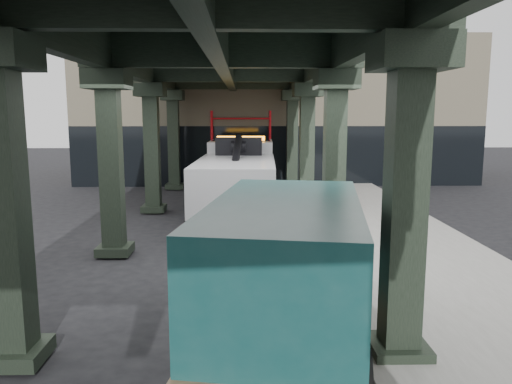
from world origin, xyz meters
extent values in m
plane|color=black|center=(0.00, 0.00, 0.00)|extent=(90.00, 90.00, 0.00)
cube|color=gray|center=(4.50, 2.00, 0.07)|extent=(5.00, 40.00, 0.15)
cube|color=silver|center=(1.70, 2.00, 0.01)|extent=(0.12, 38.00, 0.01)
cube|color=black|center=(2.60, -4.00, 2.50)|extent=(0.55, 0.55, 5.00)
cube|color=black|center=(2.60, -4.00, 4.75)|extent=(1.10, 1.10, 0.50)
cube|color=black|center=(2.60, -4.00, 0.18)|extent=(0.90, 0.90, 0.24)
cube|color=black|center=(2.60, 2.00, 2.50)|extent=(0.55, 0.55, 5.00)
cube|color=black|center=(2.60, 2.00, 4.75)|extent=(1.10, 1.10, 0.50)
cube|color=black|center=(2.60, 2.00, 0.18)|extent=(0.90, 0.90, 0.24)
cube|color=black|center=(2.60, 8.00, 2.50)|extent=(0.55, 0.55, 5.00)
cube|color=black|center=(2.60, 8.00, 4.75)|extent=(1.10, 1.10, 0.50)
cube|color=black|center=(2.60, 8.00, 0.18)|extent=(0.90, 0.90, 0.24)
cube|color=black|center=(2.60, 14.00, 2.50)|extent=(0.55, 0.55, 5.00)
cube|color=black|center=(2.60, 14.00, 4.75)|extent=(1.10, 1.10, 0.50)
cube|color=black|center=(2.60, 14.00, 0.18)|extent=(0.90, 0.90, 0.24)
cube|color=black|center=(-3.40, -4.00, 2.50)|extent=(0.55, 0.55, 5.00)
cube|color=black|center=(-3.40, -4.00, 0.18)|extent=(0.90, 0.90, 0.24)
cube|color=black|center=(-3.40, 2.00, 2.50)|extent=(0.55, 0.55, 5.00)
cube|color=black|center=(-3.40, 2.00, 4.75)|extent=(1.10, 1.10, 0.50)
cube|color=black|center=(-3.40, 2.00, 0.18)|extent=(0.90, 0.90, 0.24)
cube|color=black|center=(-3.40, 8.00, 2.50)|extent=(0.55, 0.55, 5.00)
cube|color=black|center=(-3.40, 8.00, 4.75)|extent=(1.10, 1.10, 0.50)
cube|color=black|center=(-3.40, 8.00, 0.18)|extent=(0.90, 0.90, 0.24)
cube|color=black|center=(-3.40, 14.00, 2.50)|extent=(0.55, 0.55, 5.00)
cube|color=black|center=(-3.40, 14.00, 4.75)|extent=(1.10, 1.10, 0.50)
cube|color=black|center=(-3.40, 14.00, 0.18)|extent=(0.90, 0.90, 0.24)
cube|color=black|center=(2.60, 2.00, 5.55)|extent=(0.35, 32.00, 1.10)
cube|color=black|center=(-3.40, 2.00, 5.55)|extent=(0.35, 32.00, 1.10)
cube|color=black|center=(-0.40, 2.00, 5.55)|extent=(0.35, 32.00, 1.10)
cube|color=black|center=(-0.40, 2.00, 6.25)|extent=(7.40, 32.00, 0.30)
cube|color=#C6B793|center=(2.00, 20.00, 4.00)|extent=(22.00, 10.00, 8.00)
cylinder|color=red|center=(-1.50, 14.90, 2.00)|extent=(0.08, 0.08, 4.00)
cylinder|color=red|center=(-1.50, 14.10, 2.00)|extent=(0.08, 0.08, 4.00)
cylinder|color=red|center=(1.50, 14.90, 2.00)|extent=(0.08, 0.08, 4.00)
cylinder|color=red|center=(1.50, 14.10, 2.00)|extent=(0.08, 0.08, 4.00)
cylinder|color=red|center=(0.00, 14.90, 1.00)|extent=(3.00, 0.08, 0.08)
cylinder|color=red|center=(0.00, 14.90, 2.30)|extent=(3.00, 0.08, 0.08)
cylinder|color=red|center=(0.00, 14.90, 3.60)|extent=(3.00, 0.08, 0.08)
cube|color=black|center=(-0.08, 7.00, 0.78)|extent=(1.47, 8.38, 0.28)
cube|color=silver|center=(0.04, 9.83, 1.72)|extent=(2.72, 2.78, 2.00)
cube|color=silver|center=(0.09, 11.00, 1.17)|extent=(2.64, 0.89, 1.00)
cube|color=black|center=(0.05, 10.11, 2.28)|extent=(2.50, 1.55, 0.94)
cube|color=silver|center=(-0.13, 5.72, 1.50)|extent=(2.90, 5.67, 1.56)
cube|color=orange|center=(0.03, 9.61, 2.83)|extent=(2.01, 0.40, 0.18)
cube|color=black|center=(-0.04, 7.94, 2.61)|extent=(1.81, 0.74, 0.67)
cylinder|color=black|center=(-0.12, 5.95, 2.33)|extent=(0.43, 3.90, 1.49)
cube|color=black|center=(-0.26, 2.89, 0.39)|extent=(0.40, 1.57, 0.20)
cube|color=black|center=(-0.29, 2.11, 0.33)|extent=(1.79, 0.35, 0.20)
cylinder|color=black|center=(-1.17, 10.22, 0.61)|extent=(0.44, 1.24, 1.22)
cylinder|color=silver|center=(-1.17, 10.22, 0.61)|extent=(0.46, 0.69, 0.67)
cylinder|color=black|center=(1.28, 10.11, 0.61)|extent=(0.44, 1.24, 1.22)
cylinder|color=silver|center=(1.28, 10.11, 0.61)|extent=(0.46, 0.69, 0.67)
cylinder|color=black|center=(-1.32, 6.55, 0.61)|extent=(0.44, 1.24, 1.22)
cylinder|color=silver|center=(-1.32, 6.55, 0.61)|extent=(0.46, 0.69, 0.67)
cylinder|color=black|center=(1.12, 6.45, 0.61)|extent=(0.44, 1.24, 1.22)
cylinder|color=silver|center=(1.12, 6.45, 0.61)|extent=(0.46, 0.69, 0.67)
cylinder|color=black|center=(-1.38, 5.11, 0.61)|extent=(0.44, 1.24, 1.22)
cylinder|color=silver|center=(-1.38, 5.11, 0.61)|extent=(0.46, 0.69, 0.67)
cylinder|color=black|center=(1.06, 5.00, 0.61)|extent=(0.44, 1.24, 1.22)
cylinder|color=silver|center=(1.06, 5.00, 0.61)|extent=(0.46, 0.69, 0.67)
cube|color=#124343|center=(1.32, -0.75, 1.03)|extent=(2.39, 1.55, 0.98)
cube|color=#124343|center=(0.82, -3.70, 1.47)|extent=(3.06, 5.20, 2.12)
cube|color=brown|center=(0.89, -3.27, 0.60)|extent=(3.30, 6.38, 0.38)
cube|color=black|center=(1.25, -1.18, 1.90)|extent=(2.17, 0.81, 0.90)
cube|color=black|center=(0.88, -3.38, 2.01)|extent=(2.93, 4.24, 0.60)
cube|color=silver|center=(1.41, -0.19, 0.60)|extent=(2.16, 0.49, 0.33)
cylinder|color=black|center=(0.24, -0.63, 0.46)|extent=(0.45, 0.95, 0.91)
cylinder|color=silver|center=(0.24, -0.63, 0.46)|extent=(0.43, 0.55, 0.50)
cylinder|color=black|center=(2.38, -0.99, 0.46)|extent=(0.45, 0.95, 0.91)
cylinder|color=silver|center=(2.38, -0.99, 0.46)|extent=(0.43, 0.55, 0.50)
cylinder|color=black|center=(-0.52, -5.12, 0.46)|extent=(0.45, 0.95, 0.91)
cylinder|color=silver|center=(-0.52, -5.12, 0.46)|extent=(0.43, 0.55, 0.50)
cylinder|color=black|center=(1.62, -5.48, 0.46)|extent=(0.45, 0.95, 0.91)
cylinder|color=silver|center=(1.62, -5.48, 0.46)|extent=(0.43, 0.55, 0.50)
camera|label=1|loc=(0.17, -11.38, 3.89)|focal=35.00mm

